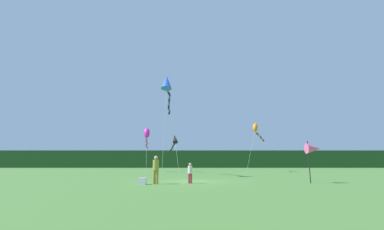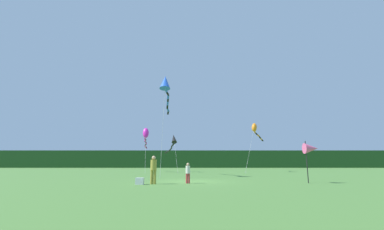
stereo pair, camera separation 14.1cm
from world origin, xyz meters
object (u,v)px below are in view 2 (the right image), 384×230
Objects in this scene: person_child at (188,172)px; kite_orange at (256,129)px; person_adult at (154,168)px; kite_blue at (166,85)px; kite_magenta at (146,135)px; cooler_box at (140,181)px; banner_flag_pole at (312,149)px; kite_black at (173,141)px.

kite_orange is (9.23, 19.41, 5.25)m from person_child.
kite_blue is (-0.18, 7.69, 7.68)m from person_adult.
cooler_box is at bearing -80.51° from kite_magenta.
person_child is 0.16× the size of kite_magenta.
person_child is 0.47× the size of banner_flag_pole.
person_child is at bearing 14.80° from person_adult.
kite_magenta is (-6.07, 18.22, 4.24)m from person_child.
kite_black is at bearing 90.51° from kite_blue.
kite_magenta is at bearing 108.76° from kite_blue.
kite_blue is (0.57, 8.05, 8.44)m from cooler_box.
kite_black is (-2.41, 19.18, 3.50)m from person_child.
kite_blue is at bearing 107.89° from person_child.
kite_black is (-0.11, 12.05, -4.42)m from kite_blue.
kite_black reaches higher than person_child.
kite_black is at bearing -178.86° from kite_orange.
person_adult is 0.22× the size of kite_magenta.
cooler_box is (-0.75, -0.35, -0.76)m from person_adult.
kite_magenta reaches higher than person_adult.
kite_blue reaches higher than person_adult.
person_child is at bearing -178.94° from banner_flag_pole.
kite_magenta reaches higher than kite_black.
kite_blue is (-10.36, 6.98, 6.45)m from banner_flag_pole.
person_adult reaches higher than person_child.
kite_orange reaches higher than person_child.
cooler_box is at bearing -174.45° from banner_flag_pole.
person_child is 0.16× the size of kite_orange.
person_adult is 2.21m from person_child.
banner_flag_pole is at bearing 3.99° from person_adult.
kite_magenta reaches higher than cooler_box.
cooler_box is 24.35m from kite_orange.
person_adult is at bearing -88.64° from kite_blue.
kite_black is 3.85m from kite_magenta.
kite_black is at bearing 118.81° from banner_flag_pole.
cooler_box is 0.05× the size of kite_blue.
kite_blue is 12.28m from kite_magenta.
banner_flag_pole is at bearing -51.98° from kite_magenta.
banner_flag_pole is 14.06m from kite_blue.
kite_orange reaches higher than kite_magenta.
cooler_box is 11.16m from banner_flag_pole.
person_child is 19.65m from kite_black.
kite_blue is at bearing -71.24° from kite_magenta.
kite_black is at bearing 90.84° from person_adult.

